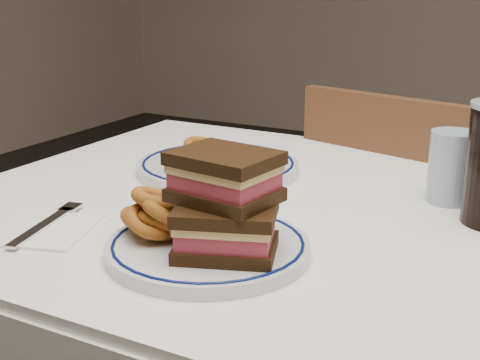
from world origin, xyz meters
The scene contains 10 objects.
dining_table centered at (0.00, 0.00, 0.64)m, with size 1.27×0.87×0.75m.
chair_far centered at (-0.04, 0.48, 0.47)m, with size 0.48×0.48×0.86m.
main_plate centered at (-0.12, -0.22, 0.76)m, with size 0.25×0.25×0.02m.
reuben_sandwich centered at (-0.09, -0.23, 0.83)m, with size 0.15×0.13×0.12m.
onion_rings_main centered at (-0.18, -0.23, 0.79)m, with size 0.12×0.10×0.10m.
ketchup_ramekin centered at (-0.13, -0.13, 0.79)m, with size 0.06×0.06×0.03m.
water_glass centered at (0.10, 0.13, 0.81)m, with size 0.07×0.07×0.11m, color #9AAEC7.
far_plate centered at (-0.29, 0.10, 0.76)m, with size 0.28×0.28×0.02m.
onion_rings_far centered at (-0.30, 0.12, 0.78)m, with size 0.13×0.09×0.05m.
napkin_fork centered at (-0.36, -0.26, 0.75)m, with size 0.17×0.18×0.01m.
Camera 1 is at (0.28, -0.88, 1.09)m, focal length 50.00 mm.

